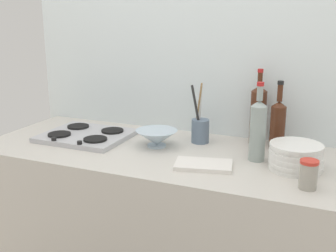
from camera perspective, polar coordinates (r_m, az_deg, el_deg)
name	(u,v)px	position (r m, az deg, el deg)	size (l,w,h in m)	color
counter_block	(168,237)	(2.14, 0.00, -14.90)	(1.80, 0.70, 0.90)	beige
backsplash_panel	(196,79)	(2.23, 3.86, 6.38)	(1.90, 0.06, 2.36)	silver
stovetop_hob	(86,135)	(2.18, -11.06, -1.24)	(0.42, 0.36, 0.04)	#B2B2B7
plate_stack	(296,157)	(1.79, 16.99, -4.02)	(0.22, 0.22, 0.11)	white
wine_bottle_leftmost	(278,124)	(2.00, 14.72, 0.28)	(0.07, 0.07, 0.32)	#472314
wine_bottle_mid_left	(258,114)	(2.07, 12.16, 1.62)	(0.08, 0.08, 0.37)	#472314
wine_bottle_mid_right	(258,129)	(1.83, 12.14, -0.43)	(0.07, 0.07, 0.34)	gray
mixing_bowl	(157,138)	(2.00, -1.56, -1.59)	(0.20, 0.20, 0.08)	silver
utensil_crock	(200,129)	(2.06, 4.39, -0.45)	(0.09, 0.09, 0.29)	slate
condiment_jar_front	(308,174)	(1.61, 18.57, -6.25)	(0.07, 0.07, 0.11)	#9E998C
cutting_board	(203,165)	(1.76, 4.85, -5.31)	(0.24, 0.14, 0.02)	silver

